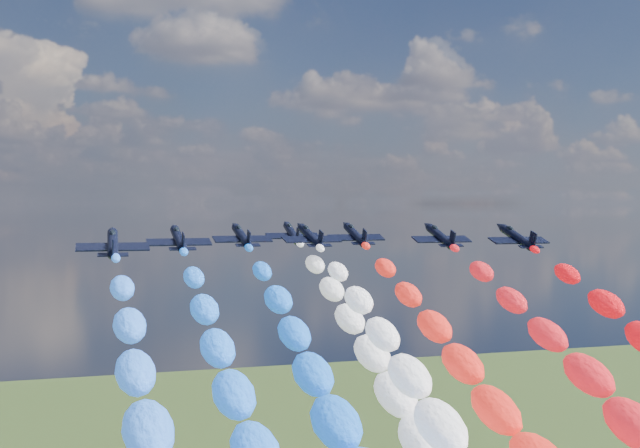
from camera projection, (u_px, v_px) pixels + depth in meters
name	position (u px, v px, depth m)	size (l,w,h in m)	color
jet_0	(113.00, 243.00, 109.07)	(9.02, 12.10, 2.67)	black
jet_1	(179.00, 239.00, 122.92)	(9.02, 12.10, 2.67)	black
jet_2	(242.00, 236.00, 133.45)	(9.02, 12.10, 2.67)	black
jet_3	(311.00, 236.00, 132.65)	(9.02, 12.10, 2.67)	black
jet_4	(292.00, 233.00, 146.91)	(9.02, 12.10, 2.67)	black
jet_5	(355.00, 235.00, 139.55)	(9.02, 12.10, 2.67)	black
jet_6	(440.00, 236.00, 132.72)	(9.02, 12.10, 2.67)	black
jet_7	(517.00, 237.00, 128.65)	(9.02, 12.10, 2.67)	black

